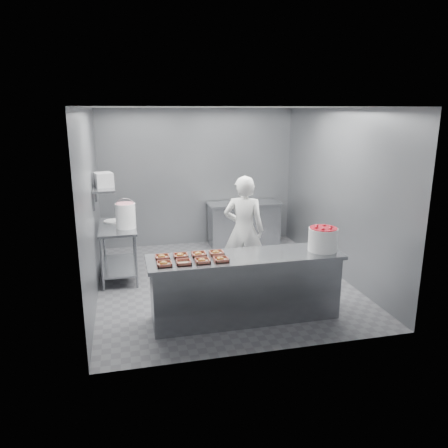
{
  "coord_description": "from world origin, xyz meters",
  "views": [
    {
      "loc": [
        -1.53,
        -6.61,
        2.77
      ],
      "look_at": [
        -0.02,
        -0.2,
        1.04
      ],
      "focal_mm": 35.0,
      "sensor_mm": 36.0,
      "label": 1
    }
  ],
  "objects_px": {
    "tray_2": "(202,261)",
    "tray_5": "(181,255)",
    "tray_4": "(162,257)",
    "glaze_bucket": "(126,215)",
    "worker": "(244,230)",
    "tray_1": "(184,262)",
    "service_counter": "(245,287)",
    "prep_table": "(119,243)",
    "back_counter": "(244,223)",
    "strawberry_tub": "(323,238)",
    "tray_7": "(216,253)",
    "tray_3": "(221,259)",
    "tray_6": "(199,254)",
    "appliance": "(104,180)",
    "tray_0": "(164,264)"
  },
  "relations": [
    {
      "from": "tray_2",
      "to": "tray_5",
      "type": "relative_size",
      "value": 1.0
    },
    {
      "from": "tray_2",
      "to": "worker",
      "type": "height_order",
      "value": "worker"
    },
    {
      "from": "tray_1",
      "to": "glaze_bucket",
      "type": "xyz_separation_m",
      "value": [
        -0.67,
        1.92,
        0.19
      ]
    },
    {
      "from": "service_counter",
      "to": "tray_1",
      "type": "height_order",
      "value": "tray_1"
    },
    {
      "from": "glaze_bucket",
      "to": "appliance",
      "type": "xyz_separation_m",
      "value": [
        -0.31,
        0.16,
        0.57
      ]
    },
    {
      "from": "appliance",
      "to": "back_counter",
      "type": "bearing_deg",
      "value": 11.48
    },
    {
      "from": "tray_7",
      "to": "tray_4",
      "type": "bearing_deg",
      "value": 180.0
    },
    {
      "from": "worker",
      "to": "glaze_bucket",
      "type": "bearing_deg",
      "value": 4.55
    },
    {
      "from": "tray_4",
      "to": "glaze_bucket",
      "type": "height_order",
      "value": "glaze_bucket"
    },
    {
      "from": "prep_table",
      "to": "tray_5",
      "type": "bearing_deg",
      "value": -66.12
    },
    {
      "from": "tray_7",
      "to": "appliance",
      "type": "height_order",
      "value": "appliance"
    },
    {
      "from": "prep_table",
      "to": "back_counter",
      "type": "xyz_separation_m",
      "value": [
        2.55,
        1.3,
        -0.14
      ]
    },
    {
      "from": "back_counter",
      "to": "tray_1",
      "type": "bearing_deg",
      "value": -117.25
    },
    {
      "from": "tray_6",
      "to": "tray_1",
      "type": "bearing_deg",
      "value": -131.95
    },
    {
      "from": "glaze_bucket",
      "to": "strawberry_tub",
      "type": "bearing_deg",
      "value": -35.19
    },
    {
      "from": "strawberry_tub",
      "to": "tray_4",
      "type": "bearing_deg",
      "value": 175.48
    },
    {
      "from": "tray_7",
      "to": "tray_3",
      "type": "bearing_deg",
      "value": -90.0
    },
    {
      "from": "back_counter",
      "to": "strawberry_tub",
      "type": "relative_size",
      "value": 3.81
    },
    {
      "from": "worker",
      "to": "appliance",
      "type": "height_order",
      "value": "appliance"
    },
    {
      "from": "tray_1",
      "to": "tray_3",
      "type": "bearing_deg",
      "value": -0.0
    },
    {
      "from": "tray_1",
      "to": "worker",
      "type": "height_order",
      "value": "worker"
    },
    {
      "from": "tray_4",
      "to": "worker",
      "type": "xyz_separation_m",
      "value": [
        1.41,
        1.11,
        -0.04
      ]
    },
    {
      "from": "tray_2",
      "to": "appliance",
      "type": "relative_size",
      "value": 0.62
    },
    {
      "from": "worker",
      "to": "glaze_bucket",
      "type": "height_order",
      "value": "worker"
    },
    {
      "from": "prep_table",
      "to": "strawberry_tub",
      "type": "xyz_separation_m",
      "value": [
        2.73,
        -1.99,
        0.48
      ]
    },
    {
      "from": "tray_2",
      "to": "tray_5",
      "type": "bearing_deg",
      "value": 132.31
    },
    {
      "from": "service_counter",
      "to": "tray_4",
      "type": "distance_m",
      "value": 1.19
    },
    {
      "from": "tray_5",
      "to": "appliance",
      "type": "xyz_separation_m",
      "value": [
        -0.97,
        1.81,
        0.76
      ]
    },
    {
      "from": "strawberry_tub",
      "to": "glaze_bucket",
      "type": "height_order",
      "value": "glaze_bucket"
    },
    {
      "from": "back_counter",
      "to": "tray_2",
      "type": "relative_size",
      "value": 8.01
    },
    {
      "from": "prep_table",
      "to": "tray_2",
      "type": "distance_m",
      "value": 2.35
    },
    {
      "from": "service_counter",
      "to": "back_counter",
      "type": "xyz_separation_m",
      "value": [
        0.9,
        3.25,
        -0.0
      ]
    },
    {
      "from": "tray_2",
      "to": "worker",
      "type": "bearing_deg",
      "value": 55.77
    },
    {
      "from": "tray_3",
      "to": "tray_0",
      "type": "bearing_deg",
      "value": 180.0
    },
    {
      "from": "glaze_bucket",
      "to": "tray_5",
      "type": "bearing_deg",
      "value": -68.11
    },
    {
      "from": "service_counter",
      "to": "tray_7",
      "type": "relative_size",
      "value": 13.88
    },
    {
      "from": "service_counter",
      "to": "glaze_bucket",
      "type": "bearing_deg",
      "value": 130.19
    },
    {
      "from": "tray_6",
      "to": "tray_7",
      "type": "distance_m",
      "value": 0.24
    },
    {
      "from": "tray_1",
      "to": "strawberry_tub",
      "type": "height_order",
      "value": "strawberry_tub"
    },
    {
      "from": "service_counter",
      "to": "strawberry_tub",
      "type": "relative_size",
      "value": 6.61
    },
    {
      "from": "tray_3",
      "to": "tray_6",
      "type": "bearing_deg",
      "value": 132.31
    },
    {
      "from": "tray_5",
      "to": "glaze_bucket",
      "type": "xyz_separation_m",
      "value": [
        -0.66,
        1.66,
        0.19
      ]
    },
    {
      "from": "prep_table",
      "to": "tray_6",
      "type": "height_order",
      "value": "tray_6"
    },
    {
      "from": "tray_0",
      "to": "tray_7",
      "type": "bearing_deg",
      "value": 20.11
    },
    {
      "from": "tray_3",
      "to": "glaze_bucket",
      "type": "xyz_separation_m",
      "value": [
        -1.14,
        1.92,
        0.19
      ]
    },
    {
      "from": "tray_4",
      "to": "tray_1",
      "type": "bearing_deg",
      "value": -47.33
    },
    {
      "from": "strawberry_tub",
      "to": "appliance",
      "type": "xyz_separation_m",
      "value": [
        -2.9,
        1.98,
        0.61
      ]
    },
    {
      "from": "worker",
      "to": "service_counter",
      "type": "bearing_deg",
      "value": 96.34
    },
    {
      "from": "tray_5",
      "to": "tray_2",
      "type": "bearing_deg",
      "value": -47.69
    },
    {
      "from": "tray_6",
      "to": "back_counter",
      "type": "bearing_deg",
      "value": 64.24
    }
  ]
}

